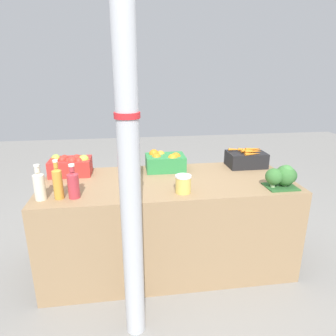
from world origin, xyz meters
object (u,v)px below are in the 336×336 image
at_px(apple_crate, 71,165).
at_px(carrot_crate, 246,158).
at_px(pickle_jar, 183,184).
at_px(broccoli_pile, 284,176).
at_px(juice_bottle_cloudy, 39,185).
at_px(juice_bottle_ruby, 73,184).
at_px(orange_crate, 165,161).
at_px(juice_bottle_amber, 58,182).
at_px(support_pole, 127,119).

relative_size(apple_crate, carrot_crate, 1.00).
bearing_deg(pickle_jar, broccoli_pile, 0.07).
distance_m(juice_bottle_cloudy, juice_bottle_ruby, 0.21).
bearing_deg(carrot_crate, broccoli_pile, -81.35).
bearing_deg(orange_crate, juice_bottle_amber, -147.72).
relative_size(orange_crate, broccoli_pile, 1.34).
height_order(carrot_crate, juice_bottle_ruby, juice_bottle_ruby).
bearing_deg(carrot_crate, juice_bottle_cloudy, -163.12).
bearing_deg(support_pole, broccoli_pile, 19.82).
height_order(apple_crate, orange_crate, orange_crate).
bearing_deg(pickle_jar, juice_bottle_amber, 178.95).
xyz_separation_m(apple_crate, carrot_crate, (1.50, 0.00, -0.01)).
bearing_deg(apple_crate, broccoli_pile, -17.62).
distance_m(carrot_crate, pickle_jar, 0.84).
bearing_deg(apple_crate, juice_bottle_cloudy, -103.68).
height_order(juice_bottle_amber, juice_bottle_ruby, juice_bottle_amber).
bearing_deg(juice_bottle_ruby, carrot_crate, 19.29).
relative_size(carrot_crate, broccoli_pile, 1.34).
distance_m(support_pole, carrot_crate, 1.47).
bearing_deg(broccoli_pile, carrot_crate, 98.65).
bearing_deg(juice_bottle_amber, apple_crate, 89.83).
relative_size(orange_crate, juice_bottle_amber, 1.22).
bearing_deg(juice_bottle_cloudy, pickle_jar, -0.92).
bearing_deg(juice_bottle_amber, juice_bottle_cloudy, 180.00).
relative_size(support_pole, orange_crate, 8.17).
bearing_deg(broccoli_pile, apple_crate, 162.38).
xyz_separation_m(orange_crate, broccoli_pile, (0.80, -0.51, 0.01)).
height_order(apple_crate, juice_bottle_cloudy, juice_bottle_cloudy).
xyz_separation_m(carrot_crate, juice_bottle_amber, (-1.50, -0.49, 0.04)).
bearing_deg(juice_bottle_cloudy, support_pole, -35.35).
relative_size(juice_bottle_cloudy, juice_bottle_ruby, 1.03).
height_order(support_pole, apple_crate, support_pole).
bearing_deg(juice_bottle_ruby, juice_bottle_cloudy, 180.00).
xyz_separation_m(support_pole, carrot_crate, (1.03, 0.91, -0.51)).
relative_size(support_pole, carrot_crate, 8.17).
distance_m(carrot_crate, broccoli_pile, 0.51).
xyz_separation_m(carrot_crate, juice_bottle_ruby, (-1.40, -0.49, 0.03)).
bearing_deg(broccoli_pile, juice_bottle_amber, 179.48).
bearing_deg(juice_bottle_ruby, juice_bottle_amber, 180.00).
height_order(apple_crate, pickle_jar, apple_crate).
distance_m(juice_bottle_amber, juice_bottle_ruby, 0.10).
bearing_deg(juice_bottle_ruby, orange_crate, 35.84).
bearing_deg(support_pole, juice_bottle_cloudy, 144.65).
distance_m(support_pole, juice_bottle_ruby, 0.74).
relative_size(broccoli_pile, juice_bottle_amber, 0.91).
distance_m(broccoli_pile, juice_bottle_ruby, 1.48).
relative_size(apple_crate, juice_bottle_cloudy, 1.35).
relative_size(apple_crate, pickle_jar, 2.59).
height_order(support_pole, carrot_crate, support_pole).
bearing_deg(pickle_jar, juice_bottle_cloudy, 179.08).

